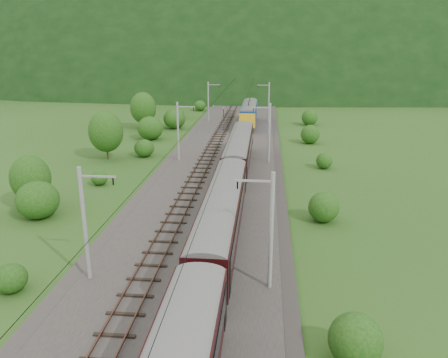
{
  "coord_description": "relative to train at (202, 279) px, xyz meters",
  "views": [
    {
      "loc": [
        5.62,
        -25.85,
        15.9
      ],
      "look_at": [
        1.59,
        16.42,
        2.6
      ],
      "focal_mm": 35.0,
      "sensor_mm": 36.0,
      "label": 1
    }
  ],
  "objects": [
    {
      "name": "track_right",
      "position": [
        0.0,
        14.78,
        -3.06
      ],
      "size": [
        2.4,
        220.0,
        0.27
      ],
      "color": "#563224",
      "rests_on": "railbed"
    },
    {
      "name": "train",
      "position": [
        0.0,
        0.0,
        0.0
      ],
      "size": [
        2.89,
        138.82,
        5.01
      ],
      "color": "black",
      "rests_on": "ground"
    },
    {
      "name": "ground",
      "position": [
        -2.4,
        4.78,
        -3.43
      ],
      "size": [
        600.0,
        600.0,
        0.0
      ],
      "primitive_type": "plane",
      "color": "#234816",
      "rests_on": "ground"
    },
    {
      "name": "mountain_main",
      "position": [
        -2.4,
        264.78,
        -3.43
      ],
      "size": [
        504.0,
        360.0,
        244.0
      ],
      "primitive_type": "ellipsoid",
      "color": "black",
      "rests_on": "ground"
    },
    {
      "name": "hazard_post_near",
      "position": [
        -2.46,
        67.93,
        -2.43
      ],
      "size": [
        0.15,
        0.15,
        1.41
      ],
      "primitive_type": "cylinder",
      "color": "red",
      "rests_on": "railbed"
    },
    {
      "name": "signal",
      "position": [
        -5.95,
        73.73,
        -1.9
      ],
      "size": [
        0.23,
        0.23,
        2.1
      ],
      "color": "black",
      "rests_on": "railbed"
    },
    {
      "name": "catenary_left",
      "position": [
        -8.52,
        36.78,
        1.07
      ],
      "size": [
        2.54,
        192.28,
        8.0
      ],
      "color": "gray",
      "rests_on": "railbed"
    },
    {
      "name": "vegetation_right",
      "position": [
        10.43,
        23.64,
        -2.13
      ],
      "size": [
        6.89,
        102.27,
        2.86
      ],
      "color": "#144412",
      "rests_on": "ground"
    },
    {
      "name": "vegetation_left",
      "position": [
        -17.36,
        37.21,
        -0.73
      ],
      "size": [
        11.04,
        146.68,
        7.04
      ],
      "color": "#144412",
      "rests_on": "ground"
    },
    {
      "name": "overhead_wires",
      "position": [
        -2.4,
        14.78,
        3.67
      ],
      "size": [
        4.83,
        198.0,
        0.03
      ],
      "color": "black",
      "rests_on": "ground"
    },
    {
      "name": "railbed",
      "position": [
        -2.4,
        14.78,
        -3.28
      ],
      "size": [
        14.0,
        220.0,
        0.3
      ],
      "primitive_type": "cube",
      "color": "#38332D",
      "rests_on": "ground"
    },
    {
      "name": "hazard_post_far",
      "position": [
        -1.73,
        40.43,
        -2.37
      ],
      "size": [
        0.16,
        0.16,
        1.53
      ],
      "primitive_type": "cylinder",
      "color": "red",
      "rests_on": "railbed"
    },
    {
      "name": "mountain_ridge",
      "position": [
        -122.4,
        304.78,
        -3.43
      ],
      "size": [
        336.0,
        280.0,
        132.0
      ],
      "primitive_type": "ellipsoid",
      "color": "black",
      "rests_on": "ground"
    },
    {
      "name": "catenary_right",
      "position": [
        3.72,
        36.78,
        1.07
      ],
      "size": [
        2.54,
        192.28,
        8.0
      ],
      "color": "gray",
      "rests_on": "railbed"
    },
    {
      "name": "track_left",
      "position": [
        -4.8,
        14.78,
        -3.06
      ],
      "size": [
        2.4,
        220.0,
        0.27
      ],
      "color": "#563224",
      "rests_on": "railbed"
    }
  ]
}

